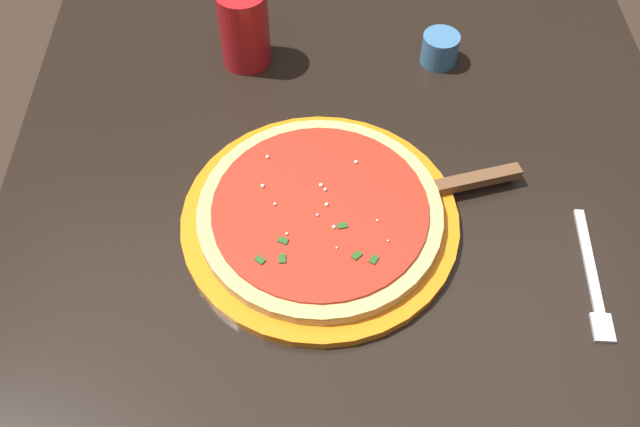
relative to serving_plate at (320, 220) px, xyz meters
The scene contains 8 objects.
ground_plane 0.76m from the serving_plate, 50.99° to the right, with size 5.00×5.00×0.00m, color #38281E.
restaurant_table 0.14m from the serving_plate, 50.99° to the right, with size 1.12×0.93×0.76m.
serving_plate is the anchor object (origin of this frame).
pizza 0.02m from the serving_plate, 162.22° to the left, with size 0.31×0.31×0.02m.
pizza_server 0.17m from the serving_plate, 76.01° to the right, with size 0.10×0.22×0.01m.
cup_tall_drink 0.34m from the serving_plate, 18.73° to the left, with size 0.07×0.07×0.12m, color #B2191E.
cup_small_sauce 0.36m from the serving_plate, 31.60° to the right, with size 0.06×0.06×0.05m, color teal.
fork 0.34m from the serving_plate, 106.02° to the right, with size 0.19×0.03×0.00m.
Camera 1 is at (-0.55, 0.05, 1.47)m, focal length 38.67 mm.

